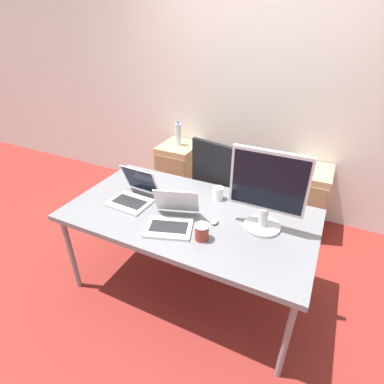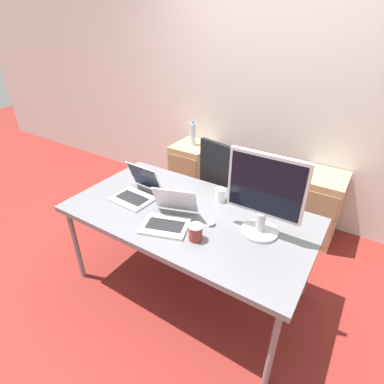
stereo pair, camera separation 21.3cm
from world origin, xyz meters
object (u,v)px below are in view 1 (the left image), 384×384
object	(u,v)px
monitor	(267,191)
mouse	(215,222)
cabinet_left	(179,172)
coffee_cup_white	(218,193)
water_bottle	(178,134)
laptop_right	(171,218)
coffee_cup_brown	(202,232)
laptop_left	(133,195)
cabinet_right	(305,200)
office_chair	(223,202)

from	to	relation	value
monitor	mouse	distance (m)	0.42
cabinet_left	mouse	world-z (taller)	mouse
coffee_cup_white	water_bottle	bearing A→B (deg)	131.82
laptop_right	coffee_cup_white	bearing A→B (deg)	70.24
coffee_cup_brown	laptop_left	bearing A→B (deg)	163.99
cabinet_right	coffee_cup_white	world-z (taller)	coffee_cup_white
cabinet_left	water_bottle	world-z (taller)	water_bottle
water_bottle	mouse	size ratio (longest dim) A/B	4.20
mouse	coffee_cup_white	size ratio (longest dim) A/B	0.63
laptop_left	laptop_right	bearing A→B (deg)	-18.66
cabinet_left	mouse	xyz separation A→B (m)	(0.97, -1.28, 0.41)
office_chair	mouse	size ratio (longest dim) A/B	16.53
monitor	cabinet_right	bearing A→B (deg)	81.19
office_chair	laptop_left	bearing A→B (deg)	-119.67
cabinet_right	laptop_left	bearing A→B (deg)	-132.23
office_chair	coffee_cup_white	world-z (taller)	office_chair
mouse	coffee_cup_white	world-z (taller)	coffee_cup_white
office_chair	laptop_left	distance (m)	0.99
cabinet_right	laptop_right	world-z (taller)	laptop_right
office_chair	laptop_right	world-z (taller)	office_chair
cabinet_right	water_bottle	size ratio (longest dim) A/B	2.54
laptop_right	mouse	distance (m)	0.30
office_chair	coffee_cup_white	bearing A→B (deg)	-75.69
office_chair	cabinet_left	world-z (taller)	office_chair
water_bottle	coffee_cup_brown	distance (m)	1.76
mouse	cabinet_right	bearing A→B (deg)	69.23
cabinet_left	laptop_left	xyz separation A→B (m)	(0.30, -1.28, 0.44)
cabinet_left	coffee_cup_white	size ratio (longest dim) A/B	6.69
laptop_right	coffee_cup_brown	xyz separation A→B (m)	(0.25, -0.05, 0.01)
laptop_right	monitor	size ratio (longest dim) A/B	0.75
cabinet_right	monitor	size ratio (longest dim) A/B	1.23
coffee_cup_white	laptop_left	bearing A→B (deg)	-151.90
office_chair	water_bottle	world-z (taller)	office_chair
monitor	coffee_cup_white	xyz separation A→B (m)	(-0.40, 0.21, -0.23)
monitor	mouse	xyz separation A→B (m)	(-0.30, -0.10, -0.27)
cabinet_right	laptop_left	xyz separation A→B (m)	(-1.16, -1.28, 0.44)
laptop_right	mouse	world-z (taller)	laptop_right
cabinet_right	coffee_cup_white	xyz separation A→B (m)	(-0.59, -0.97, 0.44)
water_bottle	laptop_right	bearing A→B (deg)	-63.42
cabinet_left	monitor	size ratio (longest dim) A/B	1.23
office_chair	laptop_right	size ratio (longest dim) A/B	2.55
cabinet_left	monitor	bearing A→B (deg)	-42.82
monitor	coffee_cup_brown	distance (m)	0.49
office_chair	coffee_cup_brown	distance (m)	1.08
cabinet_right	mouse	world-z (taller)	mouse
office_chair	coffee_cup_white	xyz separation A→B (m)	(0.12, -0.49, 0.39)
cabinet_left	coffee_cup_brown	size ratio (longest dim) A/B	6.30
coffee_cup_brown	coffee_cup_white	bearing A→B (deg)	99.99
office_chair	cabinet_right	size ratio (longest dim) A/B	1.55
laptop_right	coffee_cup_white	distance (m)	0.48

